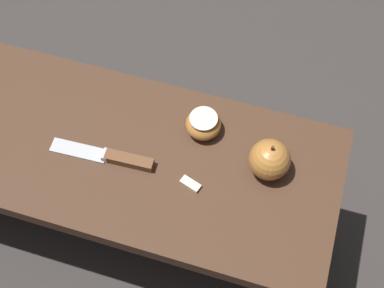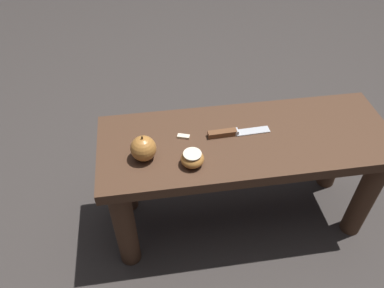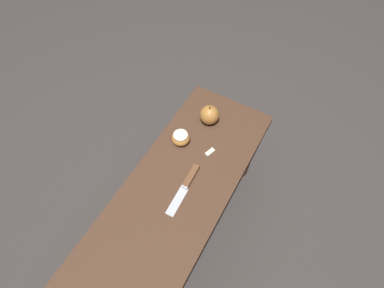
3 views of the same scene
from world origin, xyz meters
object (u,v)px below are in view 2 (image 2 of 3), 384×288
object	(u,v)px
apple_cut	(192,159)
knife	(230,133)
wooden_bench	(244,160)
apple_whole	(143,148)

from	to	relation	value
apple_cut	knife	bearing A→B (deg)	38.45
wooden_bench	apple_cut	bearing A→B (deg)	-154.92
wooden_bench	knife	world-z (taller)	knife
knife	apple_cut	xyz separation A→B (m)	(-0.15, -0.12, 0.02)
apple_whole	wooden_bench	bearing A→B (deg)	7.24
knife	apple_cut	size ratio (longest dim) A/B	2.94
wooden_bench	knife	distance (m)	0.13
knife	apple_whole	distance (m)	0.31
apple_whole	apple_cut	distance (m)	0.16
knife	apple_whole	bearing A→B (deg)	-169.58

